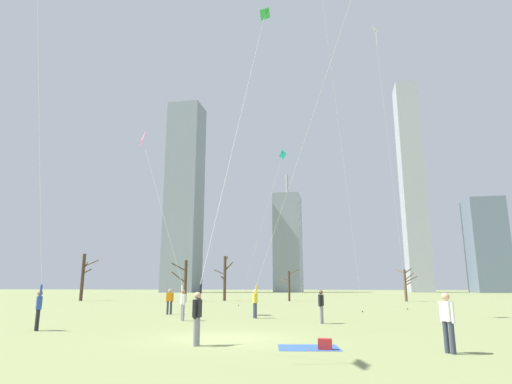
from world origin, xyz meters
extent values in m
plane|color=#848E56|center=(0.00, 0.00, 0.00)|extent=(400.00, 400.00, 0.00)
cylinder|color=black|center=(-8.37, 1.20, 0.42)|extent=(0.14, 0.14, 0.85)
cylinder|color=black|center=(-8.22, 1.03, 0.42)|extent=(0.14, 0.14, 0.85)
cube|color=#2D4CA5|center=(-8.30, 1.11, 1.12)|extent=(0.38, 0.38, 0.54)
sphere|color=#9E7051|center=(-8.30, 1.11, 1.51)|extent=(0.22, 0.22, 0.22)
cylinder|color=#2D4CA5|center=(-8.44, 1.27, 1.09)|extent=(0.09, 0.09, 0.55)
cylinder|color=#2D4CA5|center=(-8.15, 0.96, 1.59)|extent=(0.20, 0.21, 0.56)
cylinder|color=silver|center=(-6.06, -2.77, 7.06)|extent=(4.21, 7.47, 10.44)
cylinder|color=#33384C|center=(-0.83, 9.81, 0.42)|extent=(0.14, 0.14, 0.85)
cylinder|color=#33384C|center=(-0.72, 9.62, 0.42)|extent=(0.14, 0.14, 0.85)
cube|color=yellow|center=(-0.77, 9.71, 1.12)|extent=(0.35, 0.39, 0.54)
sphere|color=beige|center=(-0.77, 9.71, 1.51)|extent=(0.22, 0.22, 0.22)
cylinder|color=yellow|center=(-0.88, 9.89, 1.09)|extent=(0.09, 0.09, 0.55)
cylinder|color=yellow|center=(-0.67, 9.53, 1.59)|extent=(0.18, 0.22, 0.56)
cylinder|color=silver|center=(2.69, 5.46, 9.24)|extent=(6.72, 8.15, 14.80)
cylinder|color=gray|center=(-0.35, -2.04, 0.42)|extent=(0.14, 0.14, 0.85)
cylinder|color=gray|center=(-0.35, -1.82, 0.42)|extent=(0.14, 0.14, 0.85)
cube|color=black|center=(-0.35, -1.93, 1.12)|extent=(0.21, 0.34, 0.54)
sphere|color=tan|center=(-0.35, -1.93, 1.51)|extent=(0.22, 0.22, 0.22)
cylinder|color=black|center=(-0.35, -2.14, 1.09)|extent=(0.09, 0.09, 0.55)
cylinder|color=black|center=(-0.35, -1.72, 1.59)|extent=(0.09, 0.20, 0.56)
cube|color=green|center=(-0.06, 9.43, 19.43)|extent=(0.56, 0.91, 0.92)
cylinder|color=black|center=(-0.06, 9.43, 19.43)|extent=(0.45, 0.03, 0.54)
cylinder|color=green|center=(-0.32, 9.44, 18.40)|extent=(0.02, 0.02, 1.44)
cylinder|color=silver|center=(-0.20, 3.86, 10.64)|extent=(0.30, 11.16, 17.59)
cylinder|color=gray|center=(-4.16, 7.11, 0.42)|extent=(0.14, 0.14, 0.85)
cylinder|color=gray|center=(-4.29, 7.28, 0.42)|extent=(0.14, 0.14, 0.85)
cube|color=white|center=(-4.22, 7.19, 1.12)|extent=(0.37, 0.39, 0.54)
sphere|color=#9E7051|center=(-4.22, 7.19, 1.51)|extent=(0.22, 0.22, 0.22)
cylinder|color=white|center=(-4.10, 7.03, 1.09)|extent=(0.09, 0.09, 0.55)
cylinder|color=white|center=(-4.35, 7.36, 1.59)|extent=(0.19, 0.22, 0.56)
cube|color=pink|center=(-8.69, 10.27, 11.57)|extent=(0.83, 1.14, 1.31)
cylinder|color=black|center=(-8.69, 10.27, 11.57)|extent=(0.25, 0.36, 0.82)
cylinder|color=silver|center=(-6.52, 8.82, 6.71)|extent=(4.35, 2.93, 9.73)
cylinder|color=#33384C|center=(7.04, -2.20, 0.42)|extent=(0.14, 0.14, 0.85)
cylinder|color=#33384C|center=(6.93, -2.01, 0.42)|extent=(0.14, 0.14, 0.85)
cube|color=white|center=(6.99, -2.11, 1.12)|extent=(0.35, 0.39, 0.54)
sphere|color=tan|center=(6.99, -2.11, 1.51)|extent=(0.22, 0.22, 0.22)
cylinder|color=white|center=(7.09, -2.29, 1.09)|extent=(0.09, 0.09, 0.55)
cylinder|color=white|center=(6.88, -1.93, 1.09)|extent=(0.09, 0.09, 0.55)
cylinder|color=#33384C|center=(-6.80, 11.93, 0.42)|extent=(0.14, 0.14, 0.85)
cylinder|color=#33384C|center=(-7.01, 11.88, 0.42)|extent=(0.14, 0.14, 0.85)
cube|color=orange|center=(-6.90, 11.91, 1.12)|extent=(0.38, 0.28, 0.54)
sphere|color=tan|center=(-6.90, 11.91, 1.51)|extent=(0.22, 0.22, 0.22)
cylinder|color=orange|center=(-6.70, 11.96, 1.09)|extent=(0.09, 0.09, 0.55)
cylinder|color=orange|center=(-7.11, 11.85, 1.09)|extent=(0.09, 0.09, 0.55)
cylinder|color=gray|center=(3.11, 6.71, 0.42)|extent=(0.14, 0.14, 0.85)
cylinder|color=gray|center=(3.16, 6.93, 0.42)|extent=(0.14, 0.14, 0.85)
cube|color=black|center=(3.13, 6.82, 1.12)|extent=(0.26, 0.37, 0.54)
sphere|color=brown|center=(3.13, 6.82, 1.51)|extent=(0.22, 0.22, 0.22)
cylinder|color=black|center=(3.09, 6.62, 1.09)|extent=(0.09, 0.09, 0.55)
cylinder|color=black|center=(3.18, 7.03, 1.09)|extent=(0.09, 0.09, 0.55)
cube|color=white|center=(7.91, 18.63, 23.26)|extent=(0.59, 0.70, 0.88)
cylinder|color=black|center=(7.91, 18.63, 23.26)|extent=(0.15, 0.09, 0.58)
cylinder|color=white|center=(7.99, 18.59, 22.30)|extent=(0.02, 0.02, 1.24)
cylinder|color=silver|center=(8.56, 19.80, 11.65)|extent=(1.31, 2.36, 23.22)
cylinder|color=#3F3833|center=(9.22, 20.98, 0.04)|extent=(0.10, 0.10, 0.08)
cube|color=teal|center=(-0.83, 23.84, 14.19)|extent=(0.81, 0.52, 0.90)
cylinder|color=black|center=(-0.83, 23.84, 14.19)|extent=(0.08, 0.26, 0.57)
cylinder|color=silver|center=(-3.07, 24.39, 7.12)|extent=(4.49, 1.09, 14.15)
cylinder|color=#3F3833|center=(-5.32, 24.93, 0.04)|extent=(0.10, 0.10, 0.08)
cylinder|color=silver|center=(4.42, 16.27, 14.78)|extent=(2.34, 1.59, 29.48)
cylinder|color=#3F3833|center=(5.58, 17.06, 0.04)|extent=(0.10, 0.10, 0.08)
cube|color=#3359B2|center=(3.09, -1.72, 0.01)|extent=(2.01, 1.68, 0.01)
cube|color=#B22626|center=(3.59, -2.02, 0.16)|extent=(0.40, 0.28, 0.30)
cylinder|color=#4C3828|center=(-10.25, 38.09, 2.77)|extent=(0.38, 0.38, 5.55)
cylinder|color=#4C3828|center=(-10.97, 38.21, 3.55)|extent=(1.52, 0.38, 0.69)
cylinder|color=#4C3828|center=(-9.94, 37.59, 5.05)|extent=(0.75, 1.11, 0.95)
cylinder|color=#4C3828|center=(-10.31, 37.44, 2.77)|extent=(0.30, 1.36, 0.63)
cylinder|color=#4C3828|center=(-9.85, 38.49, 4.28)|extent=(1.00, 1.01, 1.21)
cylinder|color=#423326|center=(-14.16, 34.50, 2.44)|extent=(0.36, 0.36, 4.88)
cylinder|color=#423326|center=(-15.00, 34.26, 4.08)|extent=(1.78, 0.63, 1.04)
cylinder|color=#423326|center=(-14.04, 34.03, 3.23)|extent=(0.37, 1.02, 0.69)
cylinder|color=#423326|center=(-15.04, 34.47, 2.84)|extent=(1.84, 0.20, 1.36)
cylinder|color=#423326|center=(-2.10, 38.42, 1.82)|extent=(0.27, 0.27, 3.64)
cylinder|color=#423326|center=(-2.58, 38.79, 2.78)|extent=(1.05, 0.83, 0.52)
cylinder|color=#423326|center=(-2.75, 39.09, 2.38)|extent=(1.40, 1.43, 0.81)
cylinder|color=#423326|center=(-1.44, 38.02, 3.53)|extent=(1.40, 0.92, 0.62)
cylinder|color=#423326|center=(-27.83, 34.42, 2.92)|extent=(0.41, 0.41, 5.84)
cylinder|color=#423326|center=(-26.84, 34.43, 4.63)|extent=(2.04, 0.16, 0.88)
cylinder|color=#423326|center=(-28.16, 34.97, 4.63)|extent=(0.78, 1.20, 0.53)
cylinder|color=#423326|center=(-28.14, 35.30, 4.31)|extent=(0.76, 1.86, 1.27)
cylinder|color=#423326|center=(-27.19, 34.29, 3.62)|extent=(1.37, 0.45, 0.67)
cylinder|color=brown|center=(11.82, 39.84, 1.89)|extent=(0.33, 0.33, 3.79)
cylinder|color=brown|center=(12.31, 39.60, 2.91)|extent=(1.10, 0.62, 0.95)
cylinder|color=brown|center=(12.13, 39.48, 2.07)|extent=(0.74, 0.83, 0.51)
cylinder|color=brown|center=(12.58, 40.07, 2.61)|extent=(1.59, 0.57, 0.82)
cylinder|color=brown|center=(12.28, 40.10, 3.60)|extent=(1.06, 0.69, 0.75)
cylinder|color=brown|center=(11.48, 40.70, 3.61)|extent=(0.81, 1.82, 0.66)
cube|color=#9EA3AD|center=(27.66, 121.93, 33.18)|extent=(6.64, 9.40, 66.35)
cube|color=slate|center=(45.32, 115.60, 13.13)|extent=(9.38, 10.28, 26.26)
cube|color=gray|center=(-11.13, 115.60, 14.79)|extent=(7.97, 11.34, 29.58)
cylinder|color=#99999E|center=(-11.13, 115.60, 32.95)|extent=(0.80, 0.80, 6.73)
cube|color=gray|center=(-41.95, 106.48, 29.18)|extent=(9.86, 9.35, 58.35)
camera|label=1|loc=(4.09, -15.17, 1.80)|focal=29.86mm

